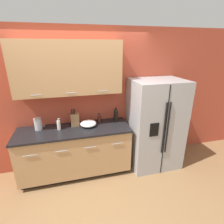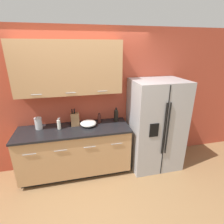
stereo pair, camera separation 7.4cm
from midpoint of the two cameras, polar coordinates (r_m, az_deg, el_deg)
ground_plane at (r=3.04m, az=-5.79°, el=-27.55°), size 14.00×14.00×0.00m
wall_back at (r=3.22m, az=-10.20°, el=6.07°), size 10.00×0.39×2.60m
counter_unit at (r=3.35m, az=-11.15°, el=-12.25°), size 1.96×0.64×0.92m
refrigerator at (r=3.46m, az=14.56°, el=-4.03°), size 0.95×0.77×1.71m
knife_block at (r=3.20m, az=-11.34°, el=-2.32°), size 0.15×0.11×0.33m
wine_bottle at (r=3.31m, az=1.98°, el=-0.97°), size 0.08×0.08×0.27m
soap_dispenser at (r=3.14m, az=-16.32°, el=-3.90°), size 0.06×0.06×0.21m
oil_bottle at (r=3.26m, az=-3.53°, el=-2.01°), size 0.06×0.06×0.19m
steel_canister at (r=3.25m, az=-22.28°, el=-3.43°), size 0.12×0.12×0.22m
mixing_bowl at (r=3.16m, az=-7.07°, el=-3.68°), size 0.29×0.29×0.10m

